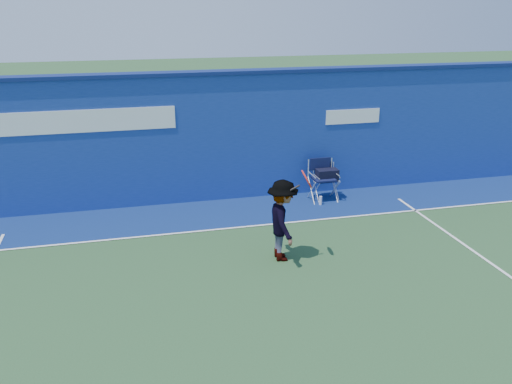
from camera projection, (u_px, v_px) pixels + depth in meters
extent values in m
plane|color=#284B28|center=(261.00, 307.00, 8.57)|extent=(80.00, 80.00, 0.00)
cube|color=navy|center=(207.00, 139.00, 12.83)|extent=(24.00, 0.40, 3.00)
cube|color=navy|center=(205.00, 73.00, 12.32)|extent=(24.00, 0.50, 0.08)
cube|color=white|center=(71.00, 122.00, 11.77)|extent=(4.50, 0.02, 0.50)
cube|color=white|center=(353.00, 116.00, 13.31)|extent=(1.40, 0.02, 0.35)
cube|color=navy|center=(217.00, 214.00, 12.32)|extent=(24.00, 1.80, 0.01)
cube|color=white|center=(224.00, 229.00, 11.50)|extent=(24.00, 0.06, 0.01)
cube|color=#0F153A|center=(326.00, 180.00, 13.16)|extent=(0.45, 0.38, 0.03)
cube|color=silver|center=(323.00, 170.00, 13.30)|extent=(0.52, 0.02, 0.38)
cube|color=#0F153A|center=(324.00, 167.00, 13.28)|extent=(0.45, 0.02, 0.26)
cube|color=black|center=(327.00, 175.00, 13.08)|extent=(0.52, 0.30, 0.28)
cube|color=#0F153A|center=(324.00, 166.00, 13.26)|extent=(0.38, 0.06, 0.21)
cube|color=#0F153A|center=(323.00, 179.00, 13.02)|extent=(0.52, 0.44, 0.03)
cube|color=silver|center=(320.00, 167.00, 13.19)|extent=(0.59, 0.03, 0.43)
cube|color=#0F153A|center=(320.00, 164.00, 13.16)|extent=(0.52, 0.03, 0.30)
cylinder|color=white|center=(321.00, 201.00, 12.85)|extent=(0.07, 0.07, 0.21)
imported|color=#EA4738|center=(282.00, 220.00, 9.94)|extent=(0.62, 1.02, 1.54)
torus|color=red|center=(307.00, 179.00, 9.66)|extent=(0.26, 0.40, 0.34)
cylinder|color=gray|center=(307.00, 179.00, 9.66)|extent=(0.20, 0.33, 0.28)
cylinder|color=black|center=(291.00, 190.00, 9.60)|extent=(0.32, 0.08, 0.19)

